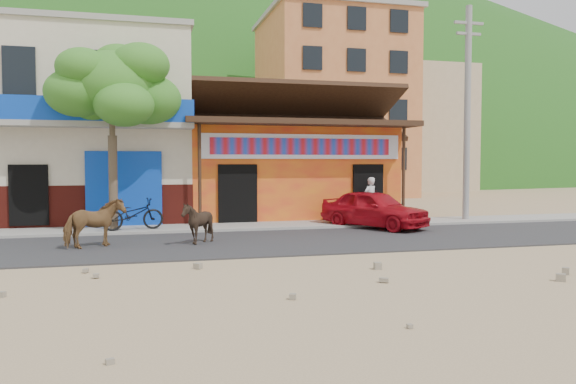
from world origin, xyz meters
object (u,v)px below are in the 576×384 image
tree (112,136)px  scooter (133,214)px  utility_pole (467,113)px  red_car (374,209)px  pedestrian (370,199)px  cow_dark (198,223)px  cow_tan (94,223)px

tree → scooter: bearing=-23.5°
utility_pole → red_car: size_ratio=2.10×
tree → pedestrian: bearing=4.4°
cow_dark → scooter: (-1.75, 3.06, 0.01)m
cow_tan → cow_dark: size_ratio=1.31×
cow_tan → scooter: cow_tan is taller
pedestrian → red_car: bearing=48.6°
cow_tan → red_car: (8.85, 2.31, 0.01)m
cow_dark → pedestrian: pedestrian is taller
red_car → scooter: 7.97m
utility_pole → red_car: utility_pole is taller
scooter → pedestrian: 8.56m
pedestrian → cow_dark: bearing=7.9°
cow_dark → red_car: (6.18, 2.33, 0.07)m
cow_tan → scooter: bearing=-45.4°
tree → cow_dark: tree is taller
tree → red_car: tree is taller
utility_pole → cow_dark: utility_pole is taller
scooter → cow_dark: bearing=-162.8°
tree → cow_tan: bearing=-95.5°
tree → red_car: bearing=-6.7°
tree → pedestrian: size_ratio=3.75×
utility_pole → pedestrian: utility_pole is taller
pedestrian → cow_tan: bearing=0.1°
cow_tan → cow_dark: 2.68m
tree → pedestrian: tree is taller
scooter → tree: bearing=53.9°
cow_tan → red_car: bearing=-104.0°
cow_tan → cow_dark: bearing=-118.9°
cow_dark → red_car: red_car is taller
cow_tan → scooter: size_ratio=0.79×
red_car → scooter: bearing=143.5°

